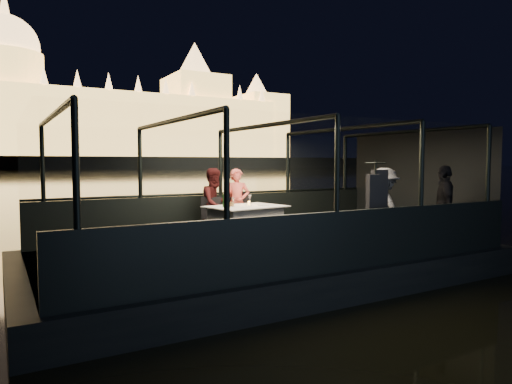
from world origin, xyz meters
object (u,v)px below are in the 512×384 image
chair_port_right (245,217)px  chair_port_left (215,219)px  passenger_dark (444,203)px  person_man_maroon (215,204)px  coat_stand (375,205)px  person_woman_coral (237,203)px  passenger_stripe (384,204)px  wine_bottle (225,199)px  dining_table_central (246,225)px

chair_port_right → chair_port_left: bearing=-159.8°
passenger_dark → person_man_maroon: bearing=-88.9°
coat_stand → person_woman_coral: bearing=108.0°
chair_port_right → passenger_stripe: size_ratio=0.62×
person_woman_coral → wine_bottle: (-0.72, -0.86, 0.17)m
passenger_stripe → passenger_dark: bearing=-107.9°
person_woman_coral → person_man_maroon: 0.51m
passenger_stripe → wine_bottle: bearing=57.8°
person_woman_coral → passenger_stripe: size_ratio=0.98×
chair_port_left → chair_port_right: 0.75m
chair_port_right → wine_bottle: bearing=-124.7°
chair_port_left → passenger_dark: bearing=-13.7°
coat_stand → passenger_dark: (1.95, 0.16, -0.05)m
person_man_maroon → passenger_stripe: size_ratio=0.98×
chair_port_left → coat_stand: (1.62, -2.88, 0.45)m
dining_table_central → person_woman_coral: bearing=73.8°
dining_table_central → passenger_dark: passenger_dark is taller
coat_stand → passenger_stripe: coat_stand is taller
coat_stand → passenger_dark: coat_stand is taller
person_woman_coral → passenger_dark: size_ratio=0.95×
person_man_maroon → passenger_stripe: (2.29, -2.55, 0.10)m
coat_stand → passenger_dark: bearing=4.6°
coat_stand → person_man_maroon: 3.46m
dining_table_central → chair_port_left: (-0.37, 0.64, 0.06)m
chair_port_right → person_man_maroon: person_man_maroon is taller
chair_port_left → person_woman_coral: size_ratio=0.60×
chair_port_right → passenger_stripe: bearing=-41.2°
coat_stand → wine_bottle: (-1.72, 2.23, 0.02)m
coat_stand → person_man_maroon: (-1.51, 3.11, -0.15)m
person_woman_coral → passenger_dark: passenger_dark is taller
coat_stand → passenger_dark: size_ratio=1.05×
passenger_dark → person_woman_coral: bearing=-93.1°
passenger_stripe → person_woman_coral: bearing=36.7°
person_woman_coral → person_man_maroon: person_man_maroon is taller
dining_table_central → person_woman_coral: 0.96m
wine_bottle → passenger_stripe: bearing=-33.6°
person_woman_coral → chair_port_right: bearing=-24.1°
dining_table_central → passenger_stripe: 2.67m
passenger_dark → coat_stand: bearing=-43.8°
chair_port_right → coat_stand: size_ratio=0.57×
passenger_stripe → wine_bottle: size_ratio=4.72×
passenger_stripe → chair_port_left: bearing=47.5°
person_woman_coral → passenger_stripe: bearing=-34.0°
dining_table_central → chair_port_right: 0.82m
dining_table_central → chair_port_right: size_ratio=1.54×
chair_port_right → person_man_maroon: size_ratio=0.63×
dining_table_central → chair_port_left: chair_port_left is taller
chair_port_left → passenger_dark: 4.51m
coat_stand → person_woman_coral: (-1.00, 3.08, -0.15)m
coat_stand → chair_port_right: bearing=106.5°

